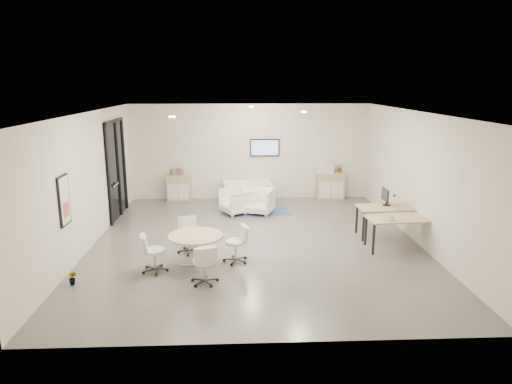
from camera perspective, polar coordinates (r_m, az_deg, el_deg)
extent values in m
cube|color=#52504B|center=(11.56, -0.03, -8.20)|extent=(8.00, 9.00, 0.80)
cube|color=white|center=(10.74, -0.04, 12.04)|extent=(8.00, 9.00, 0.80)
cube|color=silver|center=(15.80, -0.81, 5.23)|extent=(8.00, 0.80, 3.20)
cube|color=silver|center=(6.28, 1.93, -7.78)|extent=(8.00, 0.80, 3.20)
cube|color=silver|center=(11.65, -22.20, 1.23)|extent=(0.80, 9.00, 3.20)
cube|color=silver|center=(12.00, 21.46, 1.63)|extent=(0.80, 9.00, 3.20)
cube|color=black|center=(13.90, -17.06, 2.76)|extent=(0.02, 1.90, 2.85)
cube|color=black|center=(13.72, -17.38, 8.45)|extent=(0.06, 1.90, 0.08)
cube|color=black|center=(13.03, -17.95, 2.01)|extent=(0.06, 0.08, 2.85)
cube|color=black|center=(14.76, -16.13, 3.43)|extent=(0.06, 0.08, 2.85)
cube|color=black|center=(14.04, -16.83, 2.88)|extent=(0.06, 0.07, 2.85)
cube|color=#B2B2B7|center=(13.53, -17.17, 0.85)|extent=(0.04, 0.60, 0.05)
cube|color=black|center=(10.05, -22.87, -0.96)|extent=(0.04, 0.54, 1.04)
cube|color=white|center=(10.05, -22.76, -0.96)|extent=(0.01, 0.46, 0.96)
cube|color=#CA5944|center=(10.09, -22.64, -2.06)|extent=(0.01, 0.32, 0.30)
cube|color=black|center=(15.37, 1.11, 5.56)|extent=(0.98, 0.05, 0.58)
cube|color=#88AEEB|center=(15.35, 1.11, 5.55)|extent=(0.90, 0.01, 0.50)
cylinder|color=#FFEAC6|center=(9.84, -10.44, 9.23)|extent=(0.14, 0.14, 0.03)
cylinder|color=#FFEAC6|center=(11.37, 5.99, 9.93)|extent=(0.14, 0.14, 0.03)
cylinder|color=#FFEAC6|center=(13.75, -0.59, 10.61)|extent=(0.14, 0.14, 0.03)
cube|color=tan|center=(15.52, -9.63, 0.52)|extent=(0.78, 0.39, 0.87)
cube|color=white|center=(15.36, -10.37, 0.02)|extent=(0.33, 0.02, 0.52)
cube|color=white|center=(15.32, -9.05, 0.04)|extent=(0.33, 0.02, 0.52)
cube|color=tan|center=(15.69, 9.22, 0.77)|extent=(0.92, 0.43, 0.92)
cube|color=white|center=(15.46, 8.61, 0.25)|extent=(0.39, 0.02, 0.55)
cube|color=white|center=(15.55, 10.14, 0.26)|extent=(0.39, 0.02, 0.55)
cube|color=red|center=(15.44, -10.61, 2.49)|extent=(0.04, 0.14, 0.22)
cube|color=#337FCC|center=(15.43, -10.39, 2.49)|extent=(0.04, 0.14, 0.22)
cube|color=gold|center=(15.42, -10.18, 2.49)|extent=(0.04, 0.14, 0.22)
cube|color=#4CB24C|center=(15.41, -9.96, 2.50)|extent=(0.04, 0.14, 0.22)
cube|color=#CC6619|center=(15.40, -9.75, 2.50)|extent=(0.04, 0.14, 0.22)
cube|color=purple|center=(15.40, -9.53, 2.50)|extent=(0.04, 0.14, 0.22)
cube|color=#E54C7F|center=(15.39, -9.32, 2.51)|extent=(0.04, 0.14, 0.22)
cube|color=teal|center=(15.38, -9.10, 2.51)|extent=(0.04, 0.14, 0.22)
cube|color=white|center=(15.54, 8.67, 2.92)|extent=(0.53, 0.46, 0.27)
cube|color=white|center=(15.51, 8.69, 3.52)|extent=(0.40, 0.35, 0.06)
cube|color=white|center=(15.23, -1.10, -0.27)|extent=(1.64, 0.92, 0.30)
cube|color=white|center=(15.46, -1.14, 1.07)|extent=(1.59, 0.31, 0.30)
cube|color=white|center=(15.19, -3.83, 0.24)|extent=(0.20, 0.80, 0.59)
cube|color=white|center=(15.23, 1.61, 0.30)|extent=(0.20, 0.80, 0.59)
cube|color=#32539A|center=(14.10, 1.25, -2.41)|extent=(1.51, 1.11, 0.01)
imported|color=white|center=(13.80, -2.50, -1.00)|extent=(1.06, 1.08, 0.84)
imported|color=white|center=(13.78, 0.33, -0.99)|extent=(1.03, 1.00, 0.85)
cube|color=tan|center=(12.11, 16.19, -1.88)|extent=(1.57, 0.85, 0.04)
cube|color=black|center=(11.72, 13.27, -4.25)|extent=(0.05, 0.05, 0.75)
cube|color=black|center=(12.18, 19.72, -4.02)|extent=(0.05, 0.05, 0.75)
cube|color=black|center=(12.32, 12.46, -3.33)|extent=(0.05, 0.05, 0.75)
cube|color=black|center=(12.76, 18.63, -3.15)|extent=(0.05, 0.05, 0.75)
cube|color=tan|center=(11.27, 17.51, -3.18)|extent=(1.56, 0.87, 0.04)
cube|color=black|center=(10.88, 14.47, -5.75)|extent=(0.05, 0.05, 0.74)
cube|color=black|center=(11.36, 21.24, -5.43)|extent=(0.05, 0.05, 0.74)
cube|color=black|center=(11.46, 13.55, -4.70)|extent=(0.05, 0.05, 0.74)
cube|color=black|center=(11.92, 20.02, -4.45)|extent=(0.05, 0.05, 0.74)
cylinder|color=black|center=(12.24, 15.98, -1.55)|extent=(0.20, 0.20, 0.02)
cube|color=black|center=(12.21, 16.01, -1.01)|extent=(0.04, 0.03, 0.24)
cube|color=black|center=(12.16, 15.84, -0.33)|extent=(0.03, 0.50, 0.32)
cylinder|color=tan|center=(9.85, -7.57, -5.45)|extent=(1.18, 1.18, 0.04)
cylinder|color=#B2B2B7|center=(9.97, -7.50, -7.40)|extent=(0.10, 0.10, 0.68)
cube|color=#B2B2B7|center=(10.09, -7.44, -9.11)|extent=(0.69, 0.06, 0.03)
cube|color=#B2B2B7|center=(10.09, -7.44, -9.11)|extent=(0.06, 0.69, 0.03)
imported|color=#3F7F3F|center=(15.64, 10.43, 2.84)|extent=(0.28, 0.31, 0.23)
imported|color=#3F7F3F|center=(9.82, -21.90, -10.38)|extent=(0.21, 0.32, 0.13)
imported|color=white|center=(11.00, 16.59, -3.07)|extent=(0.15, 0.14, 0.12)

